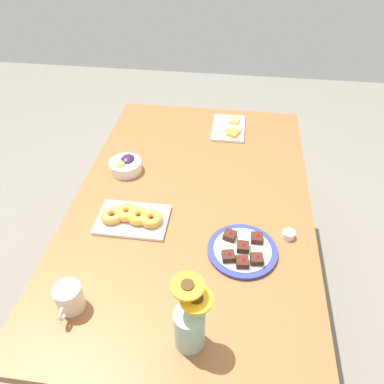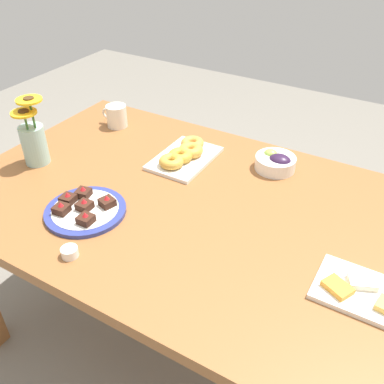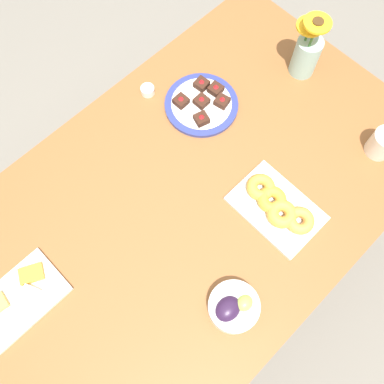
# 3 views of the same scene
# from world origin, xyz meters

# --- Properties ---
(ground_plane) EXTENTS (6.00, 6.00, 0.00)m
(ground_plane) POSITION_xyz_m (0.00, 0.00, 0.00)
(ground_plane) COLOR slate
(dining_table) EXTENTS (1.60, 1.00, 0.74)m
(dining_table) POSITION_xyz_m (0.00, 0.00, 0.65)
(dining_table) COLOR brown
(dining_table) RESTS_ON ground_plane
(coffee_mug) EXTENTS (0.12, 0.09, 0.09)m
(coffee_mug) POSITION_xyz_m (0.56, -0.31, 0.79)
(coffee_mug) COLOR silver
(coffee_mug) RESTS_ON dining_table
(grape_bowl) EXTENTS (0.15, 0.15, 0.07)m
(grape_bowl) POSITION_xyz_m (-0.16, -0.33, 0.77)
(grape_bowl) COLOR white
(grape_bowl) RESTS_ON dining_table
(cheese_platter) EXTENTS (0.26, 0.17, 0.03)m
(cheese_platter) POSITION_xyz_m (-0.58, 0.12, 0.75)
(cheese_platter) COLOR white
(cheese_platter) RESTS_ON dining_table
(croissant_platter) EXTENTS (0.19, 0.28, 0.05)m
(croissant_platter) POSITION_xyz_m (0.16, -0.22, 0.76)
(croissant_platter) COLOR white
(croissant_platter) RESTS_ON dining_table
(jam_cup_honey) EXTENTS (0.05, 0.05, 0.03)m
(jam_cup_honey) POSITION_xyz_m (0.17, 0.39, 0.76)
(jam_cup_honey) COLOR white
(jam_cup_honey) RESTS_ON dining_table
(dessert_plate) EXTENTS (0.26, 0.26, 0.05)m
(dessert_plate) POSITION_xyz_m (0.26, 0.22, 0.75)
(dessert_plate) COLOR navy
(dessert_plate) RESTS_ON dining_table
(flower_vase) EXTENTS (0.11, 0.12, 0.26)m
(flower_vase) POSITION_xyz_m (0.63, 0.08, 0.83)
(flower_vase) COLOR #99C1B7
(flower_vase) RESTS_ON dining_table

